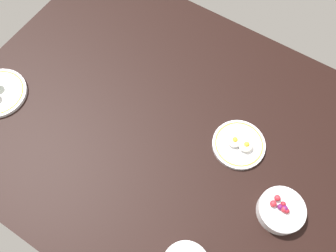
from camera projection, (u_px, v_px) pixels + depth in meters
The scene contains 3 objects.
dining_table at pixel (168, 131), 124.46cm from camera, with size 149.09×110.92×4.00cm, color black.
plate_eggs at pixel (239, 144), 118.78cm from camera, with size 18.08×18.08×4.85cm.
bowl_berries at pixel (281, 210), 107.81cm from camera, with size 14.60×14.60×6.37cm.
Camera 1 is at (27.95, -43.74, 115.13)cm, focal length 37.37 mm.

